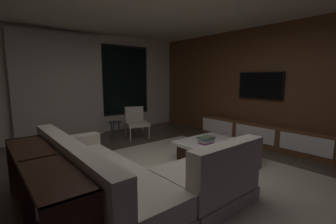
# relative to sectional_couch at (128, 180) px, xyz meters

# --- Properties ---
(floor) EXTENTS (9.20, 9.20, 0.00)m
(floor) POSITION_rel_sectional_couch_xyz_m (0.81, 0.19, -0.29)
(floor) COLOR #473D33
(back_wall_with_window) EXTENTS (6.60, 0.30, 2.70)m
(back_wall_with_window) POSITION_rel_sectional_couch_xyz_m (0.75, 3.81, 1.05)
(back_wall_with_window) COLOR beige
(back_wall_with_window) RESTS_ON floor
(media_wall) EXTENTS (0.12, 7.80, 2.70)m
(media_wall) POSITION_rel_sectional_couch_xyz_m (3.87, 0.19, 1.06)
(media_wall) COLOR brown
(media_wall) RESTS_ON floor
(area_rug) EXTENTS (3.20, 3.80, 0.01)m
(area_rug) POSITION_rel_sectional_couch_xyz_m (1.16, 0.09, -0.28)
(area_rug) COLOR beige
(area_rug) RESTS_ON floor
(sectional_couch) EXTENTS (1.98, 2.50, 0.82)m
(sectional_couch) POSITION_rel_sectional_couch_xyz_m (0.00, 0.00, 0.00)
(sectional_couch) COLOR #A49C8C
(sectional_couch) RESTS_ON floor
(coffee_table) EXTENTS (1.16, 1.16, 0.36)m
(coffee_table) POSITION_rel_sectional_couch_xyz_m (1.95, 0.24, -0.10)
(coffee_table) COLOR black
(coffee_table) RESTS_ON floor
(book_stack_on_coffee_table) EXTENTS (0.30, 0.21, 0.12)m
(book_stack_on_coffee_table) POSITION_rel_sectional_couch_xyz_m (1.77, 0.30, 0.13)
(book_stack_on_coffee_table) COLOR #9A398E
(book_stack_on_coffee_table) RESTS_ON coffee_table
(accent_chair_near_window) EXTENTS (0.67, 0.68, 0.78)m
(accent_chair_near_window) POSITION_rel_sectional_couch_xyz_m (1.78, 2.69, 0.14)
(accent_chair_near_window) COLOR #B2ADA0
(accent_chair_near_window) RESTS_ON floor
(side_stool) EXTENTS (0.32, 0.32, 0.46)m
(side_stool) POSITION_rel_sectional_couch_xyz_m (1.21, 2.75, 0.08)
(side_stool) COLOR #333338
(side_stool) RESTS_ON floor
(media_console) EXTENTS (0.46, 3.10, 0.52)m
(media_console) POSITION_rel_sectional_couch_xyz_m (3.59, 0.24, -0.04)
(media_console) COLOR brown
(media_console) RESTS_ON floor
(mounted_tv) EXTENTS (0.05, 1.08, 0.63)m
(mounted_tv) POSITION_rel_sectional_couch_xyz_m (3.77, 0.44, 1.06)
(mounted_tv) COLOR black
(console_table_behind_couch) EXTENTS (0.40, 2.10, 0.74)m
(console_table_behind_couch) POSITION_rel_sectional_couch_xyz_m (-0.91, 0.13, 0.13)
(console_table_behind_couch) COLOR black
(console_table_behind_couch) RESTS_ON floor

